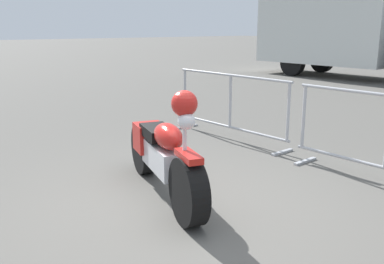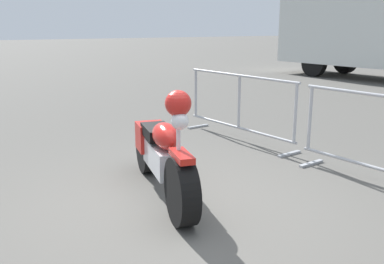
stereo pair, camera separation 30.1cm
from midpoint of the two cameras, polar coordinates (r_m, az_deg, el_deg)
ground_plane at (r=4.35m, az=1.25°, el=-10.63°), size 120.00×120.00×0.00m
motorcycle at (r=4.64m, az=-2.23°, el=-2.74°), size 2.17×0.81×1.25m
crowd_barrier_near at (r=6.97m, az=7.52°, el=3.45°), size 2.42×0.53×1.07m
box_truck at (r=16.40m, az=23.82°, el=12.15°), size 7.78×2.52×2.98m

